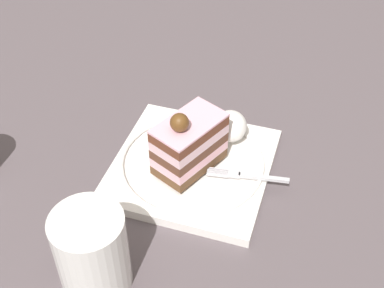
{
  "coord_description": "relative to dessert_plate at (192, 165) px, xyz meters",
  "views": [
    {
      "loc": [
        0.45,
        0.2,
        0.52
      ],
      "look_at": [
        -0.03,
        0.0,
        0.05
      ],
      "focal_mm": 48.99,
      "sensor_mm": 36.0,
      "label": 1
    }
  ],
  "objects": [
    {
      "name": "ground_plane",
      "position": [
        0.03,
        -0.0,
        -0.01
      ],
      "size": [
        2.4,
        2.4,
        0.0
      ],
      "primitive_type": "plane",
      "color": "#564C50"
    },
    {
      "name": "dessert_plate",
      "position": [
        0.0,
        0.0,
        0.0
      ],
      "size": [
        0.23,
        0.23,
        0.02
      ],
      "color": "white",
      "rests_on": "ground_plane"
    },
    {
      "name": "cake_slice",
      "position": [
        0.01,
        0.0,
        0.05
      ],
      "size": [
        0.11,
        0.08,
        0.1
      ],
      "color": "brown",
      "rests_on": "dessert_plate"
    },
    {
      "name": "whipped_cream_dollop",
      "position": [
        -0.06,
        0.03,
        0.03
      ],
      "size": [
        0.05,
        0.05,
        0.05
      ],
      "primitive_type": "ellipsoid",
      "color": "white",
      "rests_on": "dessert_plate"
    },
    {
      "name": "fork",
      "position": [
        0.0,
        0.08,
        0.01
      ],
      "size": [
        0.03,
        0.11,
        0.0
      ],
      "color": "silver",
      "rests_on": "dessert_plate"
    },
    {
      "name": "drink_glass_far",
      "position": [
        0.21,
        -0.03,
        0.04
      ],
      "size": [
        0.08,
        0.08,
        0.11
      ],
      "color": "white",
      "rests_on": "ground_plane"
    }
  ]
}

